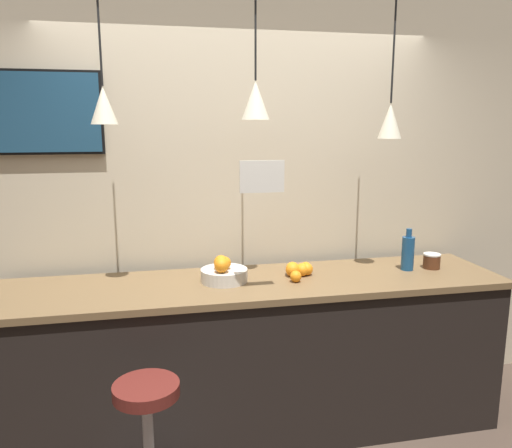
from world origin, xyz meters
TOP-DOWN VIEW (x-y plane):
  - back_wall at (0.00, 1.12)m, footprint 8.00×0.06m
  - service_counter at (0.00, 0.66)m, footprint 3.05×0.70m
  - bar_stool at (-0.66, -0.01)m, footprint 0.44×0.44m
  - fruit_bowl at (-0.19, 0.69)m, footprint 0.28×0.28m
  - orange_pile at (0.28, 0.71)m, footprint 0.19×0.25m
  - juice_bottle at (1.01, 0.69)m, footprint 0.08×0.08m
  - spread_jar at (1.18, 0.69)m, footprint 0.11×0.11m
  - pendant_lamp_left at (-0.83, 0.68)m, footprint 0.14×0.14m
  - pendant_lamp_middle at (0.00, 0.68)m, footprint 0.16×0.16m
  - pendant_lamp_right at (0.83, 0.68)m, footprint 0.14×0.14m
  - mounted_tv at (-1.18, 1.07)m, footprint 0.63×0.04m
  - hanging_menu_board at (-0.02, 0.39)m, footprint 0.24×0.01m

SIDE VIEW (x-z plane):
  - bar_stool at x=-0.66m, z-range 0.06..0.80m
  - service_counter at x=0.00m, z-range 0.00..0.98m
  - orange_pile at x=0.28m, z-range 0.98..1.06m
  - spread_jar at x=1.18m, z-range 0.98..1.08m
  - fruit_bowl at x=-0.19m, z-range 0.96..1.12m
  - juice_bottle at x=1.01m, z-range 0.96..1.23m
  - back_wall at x=0.00m, z-range 0.00..2.90m
  - hanging_menu_board at x=-0.02m, z-range 1.55..1.72m
  - pendant_lamp_right at x=0.83m, z-range 1.45..2.43m
  - mounted_tv at x=-1.18m, z-range 1.73..2.23m
  - pendant_lamp_left at x=-0.83m, z-range 1.57..2.46m
  - pendant_lamp_middle at x=0.00m, z-range 1.61..2.48m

